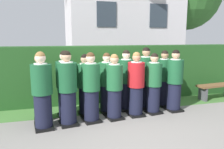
{
  "coord_description": "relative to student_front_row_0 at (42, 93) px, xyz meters",
  "views": [
    {
      "loc": [
        -1.42,
        -4.9,
        1.97
      ],
      "look_at": [
        0.0,
        0.24,
        1.05
      ],
      "focal_mm": 34.77,
      "sensor_mm": 36.0,
      "label": 1
    }
  ],
  "objects": [
    {
      "name": "student_front_row_2",
      "position": [
        1.08,
        0.13,
        -0.02
      ],
      "size": [
        0.45,
        0.55,
        1.64
      ],
      "color": "black",
      "rests_on": "ground"
    },
    {
      "name": "ground_plane",
      "position": [
        1.66,
        0.17,
        -0.8
      ],
      "size": [
        60.0,
        60.0,
        0.0
      ],
      "primitive_type": "plane",
      "color": "gray"
    },
    {
      "name": "student_front_row_3",
      "position": [
        1.65,
        0.16,
        -0.05
      ],
      "size": [
        0.43,
        0.5,
        1.58
      ],
      "color": "black",
      "rests_on": "ground"
    },
    {
      "name": "student_front_row_1",
      "position": [
        0.53,
        0.08,
        0.0
      ],
      "size": [
        0.46,
        0.56,
        1.69
      ],
      "color": "black",
      "rests_on": "ground"
    },
    {
      "name": "student_rear_row_2",
      "position": [
        1.02,
        0.62,
        -0.06
      ],
      "size": [
        0.41,
        0.48,
        1.56
      ],
      "color": "black",
      "rests_on": "ground"
    },
    {
      "name": "wooden_bench",
      "position": [
        5.3,
        0.93,
        -0.45
      ],
      "size": [
        1.43,
        0.5,
        0.48
      ],
      "color": "brown",
      "rests_on": "ground"
    },
    {
      "name": "student_front_row_6",
      "position": [
        3.37,
        0.31,
        -0.02
      ],
      "size": [
        0.43,
        0.53,
        1.65
      ],
      "color": "black",
      "rests_on": "ground"
    },
    {
      "name": "hedge",
      "position": [
        1.66,
        1.8,
        0.05
      ],
      "size": [
        9.45,
        0.7,
        1.71
      ],
      "color": "#214C1E",
      "rests_on": "ground"
    },
    {
      "name": "student_rear_row_4",
      "position": [
        2.14,
        0.72,
        -0.02
      ],
      "size": [
        0.43,
        0.53,
        1.64
      ],
      "color": "black",
      "rests_on": "ground"
    },
    {
      "name": "student_rear_row_5",
      "position": [
        2.73,
        0.75,
        0.01
      ],
      "size": [
        0.44,
        0.55,
        1.7
      ],
      "color": "black",
      "rests_on": "ground"
    },
    {
      "name": "student_in_red_blazer",
      "position": [
        2.23,
        0.23,
        -0.03
      ],
      "size": [
        0.42,
        0.52,
        1.61
      ],
      "color": "black",
      "rests_on": "ground"
    },
    {
      "name": "student_rear_row_6",
      "position": [
        3.31,
        0.78,
        -0.04
      ],
      "size": [
        0.42,
        0.48,
        1.61
      ],
      "color": "black",
      "rests_on": "ground"
    },
    {
      "name": "student_front_row_5",
      "position": [
        2.75,
        0.28,
        -0.05
      ],
      "size": [
        0.43,
        0.5,
        1.57
      ],
      "color": "black",
      "rests_on": "ground"
    },
    {
      "name": "school_building_main",
      "position": [
        3.94,
        7.19,
        2.53
      ],
      "size": [
        6.01,
        4.71,
        6.5
      ],
      "color": "silver",
      "rests_on": "ground"
    },
    {
      "name": "student_rear_row_0",
      "position": [
        -0.05,
        0.49,
        -0.03
      ],
      "size": [
        0.42,
        0.49,
        1.62
      ],
      "color": "black",
      "rests_on": "ground"
    },
    {
      "name": "student_rear_row_3",
      "position": [
        1.58,
        0.66,
        -0.05
      ],
      "size": [
        0.42,
        0.49,
        1.58
      ],
      "color": "black",
      "rests_on": "ground"
    },
    {
      "name": "student_front_row_0",
      "position": [
        0.0,
        0.0,
        0.0
      ],
      "size": [
        0.45,
        0.55,
        1.68
      ],
      "color": "black",
      "rests_on": "ground"
    },
    {
      "name": "student_rear_row_1",
      "position": [
        0.52,
        0.56,
        -0.01
      ],
      "size": [
        0.44,
        0.52,
        1.66
      ],
      "color": "black",
      "rests_on": "ground"
    },
    {
      "name": "lawn_strip",
      "position": [
        1.66,
        1.0,
        -0.8
      ],
      "size": [
        9.45,
        0.9,
        0.01
      ],
      "primitive_type": "cube",
      "color": "#477A38",
      "rests_on": "ground"
    }
  ]
}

